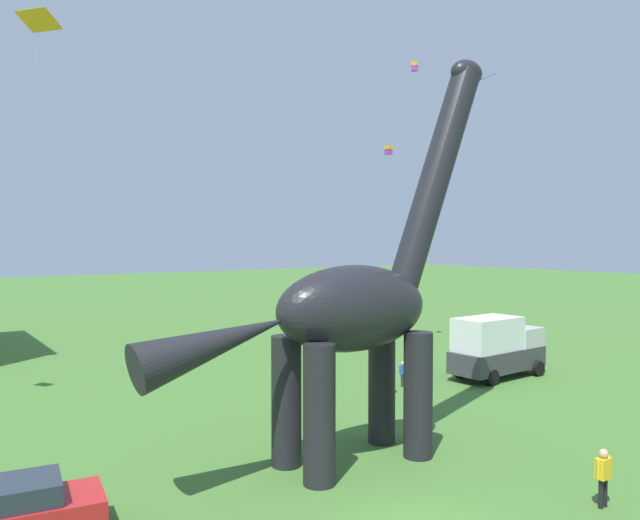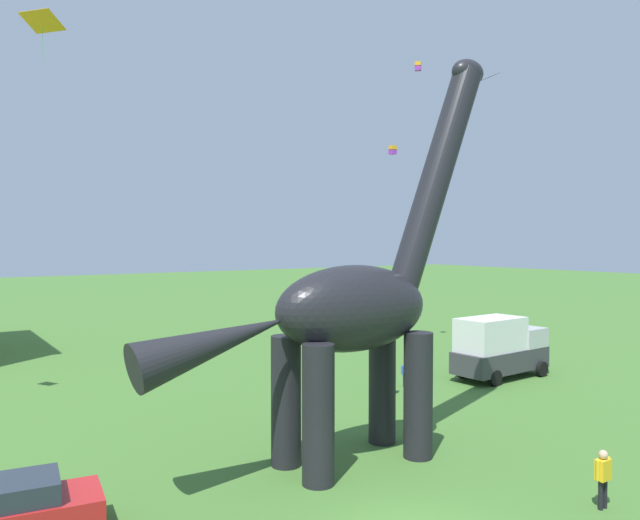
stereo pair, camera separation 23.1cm
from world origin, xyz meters
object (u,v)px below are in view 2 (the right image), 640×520
Objects in this scene: person_far_spectator at (390,373)px; kite_far_right at (418,66)px; parked_sedan_left at (7,512)px; person_near_flyer at (603,473)px; person_strolling_adult at (405,372)px; kite_near_low at (393,150)px; parked_box_truck at (499,347)px; kite_far_left at (42,22)px; kite_high_left at (487,78)px; dinosaur_sculpture at (352,308)px.

person_far_spectator is 3.33× the size of kite_far_right.
person_near_flyer reaches higher than parked_sedan_left.
person_strolling_adult is 22.43m from kite_near_low.
parked_box_truck is 2.40× the size of kite_far_left.
kite_far_left is (-9.70, 22.77, 16.66)m from person_near_flyer.
person_far_spectator is (-7.08, 0.45, -0.59)m from parked_box_truck.
person_far_spectator is 1.10× the size of person_near_flyer.
person_near_flyer is at bearing -120.33° from kite_far_right.
parked_box_truck is 8.59× the size of kite_near_low.
parked_sedan_left is 17.41m from person_far_spectator.
person_strolling_adult is 0.93× the size of kite_high_left.
kite_near_low is (16.10, 27.11, 13.22)m from person_near_flyer.
person_far_spectator is (-1.75, -0.87, 0.30)m from person_strolling_adult.
kite_far_right is 10.19m from kite_near_low.
kite_far_right is at bearing 12.07° from person_near_flyer.
kite_near_low is at bearing 11.69° from person_near_flyer.
parked_sedan_left is at bearing -145.40° from kite_near_low.
dinosaur_sculpture is at bearing -133.57° from kite_near_low.
person_far_spectator reaches higher than person_near_flyer.
kite_near_low reaches higher than parked_sedan_left.
person_near_flyer is 34.19m from kite_near_low.
person_near_flyer is at bearing -70.77° from person_far_spectator.
person_near_flyer is at bearing -120.71° from kite_near_low.
kite_far_right is (24.57, 12.31, 17.14)m from parked_sedan_left.
parked_box_truck is at bearing 19.96° from parked_sedan_left.
parked_box_truck reaches higher than person_strolling_adult.
kite_far_right is at bearing -121.61° from kite_near_low.
person_near_flyer is at bearing -133.49° from parked_box_truck.
person_strolling_adult is at bearing -174.00° from kite_high_left.
person_strolling_adult is at bearing 22.22° from person_near_flyer.
kite_high_left reaches higher than parked_box_truck.
kite_far_left reaches higher than dinosaur_sculpture.
person_far_spectator is at bearing 11.32° from person_strolling_adult.
kite_high_left is (1.27, 2.02, 14.48)m from parked_box_truck.
dinosaur_sculpture is at bearing -161.68° from parked_box_truck.
kite_high_left is (11.43, 13.81, 15.17)m from person_near_flyer.
dinosaur_sculpture is 9.51m from person_far_spectator.
person_near_flyer is at bearing -78.32° from dinosaur_sculpture.
dinosaur_sculpture is 10.33× the size of kite_high_left.
kite_high_left is at bearing 2.80° from person_near_flyer.
kite_near_low reaches higher than dinosaur_sculpture.
person_far_spectator is at bearing -39.50° from kite_far_left.
person_far_spectator is at bearing 25.01° from dinosaur_sculpture.
kite_near_low is at bearing 9.53° from kite_far_left.
kite_high_left is at bearing -86.83° from kite_far_right.
kite_near_low is at bearing 30.33° from dinosaur_sculpture.
parked_sedan_left is at bearing -153.38° from kite_far_right.
person_strolling_adult is 13.98m from person_near_flyer.
person_strolling_adult is 0.71× the size of person_far_spectator.
kite_near_low is at bearing 70.63° from kite_high_left.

